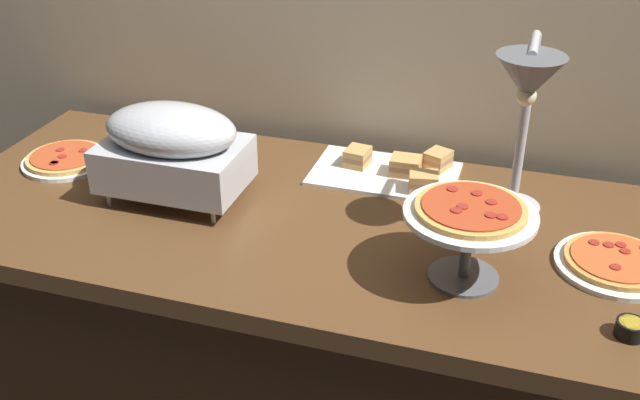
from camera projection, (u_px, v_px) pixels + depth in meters
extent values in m
cube|color=brown|center=(299.00, 222.00, 1.90)|extent=(1.90, 0.84, 0.05)
cube|color=#3C2715|center=(301.00, 339.00, 2.09)|extent=(1.75, 0.74, 0.71)
cylinder|color=#B7BABF|center=(109.00, 198.00, 1.92)|extent=(0.01, 0.01, 0.04)
cylinder|color=#B7BABF|center=(213.00, 216.00, 1.84)|extent=(0.01, 0.01, 0.04)
cylinder|color=#B7BABF|center=(145.00, 167.00, 2.08)|extent=(0.01, 0.01, 0.04)
cylinder|color=#B7BABF|center=(243.00, 182.00, 2.00)|extent=(0.01, 0.01, 0.04)
cube|color=#B7BABF|center=(174.00, 164.00, 1.92)|extent=(0.36, 0.24, 0.11)
ellipsoid|color=#B7BABF|center=(171.00, 129.00, 1.87)|extent=(0.35, 0.22, 0.12)
cylinder|color=#B7BABF|center=(512.00, 206.00, 1.91)|extent=(0.14, 0.14, 0.01)
cylinder|color=#B7BABF|center=(524.00, 124.00, 1.80)|extent=(0.02, 0.02, 0.44)
cylinder|color=#B7BABF|center=(534.00, 44.00, 1.63)|extent=(0.02, 0.16, 0.02)
cone|color=#595B60|center=(529.00, 78.00, 1.58)|extent=(0.15, 0.15, 0.10)
sphere|color=#F9EAB2|center=(526.00, 96.00, 1.60)|extent=(0.04, 0.04, 0.04)
cylinder|color=white|center=(66.00, 161.00, 2.14)|extent=(0.25, 0.25, 0.01)
cylinder|color=#DBA856|center=(66.00, 158.00, 2.13)|extent=(0.22, 0.22, 0.01)
cylinder|color=#B74723|center=(65.00, 155.00, 2.13)|extent=(0.19, 0.19, 0.00)
cylinder|color=maroon|center=(83.00, 151.00, 2.15)|extent=(0.02, 0.02, 0.00)
cylinder|color=maroon|center=(54.00, 163.00, 2.08)|extent=(0.02, 0.02, 0.00)
cylinder|color=maroon|center=(60.00, 150.00, 2.15)|extent=(0.02, 0.02, 0.00)
cylinder|color=maroon|center=(62.00, 157.00, 2.11)|extent=(0.02, 0.02, 0.00)
cylinder|color=maroon|center=(55.00, 162.00, 2.08)|extent=(0.02, 0.02, 0.00)
cylinder|color=white|center=(615.00, 265.00, 1.68)|extent=(0.27, 0.27, 0.01)
cylinder|color=#C68E42|center=(616.00, 261.00, 1.67)|extent=(0.23, 0.23, 0.01)
cylinder|color=#C65628|center=(617.00, 258.00, 1.67)|extent=(0.20, 0.20, 0.00)
cylinder|color=maroon|center=(625.00, 251.00, 1.69)|extent=(0.02, 0.02, 0.00)
cylinder|color=maroon|center=(616.00, 267.00, 1.63)|extent=(0.02, 0.02, 0.00)
cylinder|color=maroon|center=(609.00, 245.00, 1.71)|extent=(0.02, 0.02, 0.00)
cylinder|color=maroon|center=(594.00, 243.00, 1.72)|extent=(0.02, 0.02, 0.00)
cylinder|color=maroon|center=(621.00, 245.00, 1.71)|extent=(0.02, 0.02, 0.00)
cylinder|color=#595B60|center=(466.00, 248.00, 1.61)|extent=(0.02, 0.02, 0.16)
cylinder|color=#595B60|center=(463.00, 276.00, 1.64)|extent=(0.16, 0.16, 0.01)
cylinder|color=white|center=(470.00, 214.00, 1.57)|extent=(0.28, 0.28, 0.01)
cylinder|color=gold|center=(471.00, 209.00, 1.56)|extent=(0.24, 0.24, 0.01)
cylinder|color=#AD3D1E|center=(471.00, 206.00, 1.56)|extent=(0.21, 0.21, 0.00)
cylinder|color=maroon|center=(457.00, 211.00, 1.53)|extent=(0.02, 0.02, 0.00)
cylinder|color=maroon|center=(452.00, 189.00, 1.61)|extent=(0.02, 0.02, 0.00)
cylinder|color=maroon|center=(503.00, 217.00, 1.51)|extent=(0.02, 0.02, 0.00)
cylinder|color=maroon|center=(491.00, 215.00, 1.52)|extent=(0.02, 0.02, 0.00)
cylinder|color=maroon|center=(477.00, 193.00, 1.60)|extent=(0.02, 0.02, 0.00)
cylinder|color=maroon|center=(463.00, 207.00, 1.55)|extent=(0.02, 0.02, 0.00)
cylinder|color=maroon|center=(492.00, 202.00, 1.56)|extent=(0.02, 0.02, 0.00)
cube|color=white|center=(385.00, 174.00, 2.07)|extent=(0.40, 0.25, 0.01)
cube|color=tan|center=(357.00, 162.00, 2.11)|extent=(0.07, 0.08, 0.02)
cube|color=#9E6642|center=(357.00, 157.00, 2.10)|extent=(0.07, 0.08, 0.01)
cube|color=tan|center=(358.00, 152.00, 2.09)|extent=(0.07, 0.08, 0.02)
cube|color=tan|center=(405.00, 171.00, 2.06)|extent=(0.08, 0.07, 0.02)
cube|color=#9E6642|center=(406.00, 166.00, 2.05)|extent=(0.08, 0.07, 0.01)
cube|color=tan|center=(406.00, 161.00, 2.04)|extent=(0.08, 0.07, 0.02)
cube|color=tan|center=(423.00, 187.00, 1.97)|extent=(0.09, 0.08, 0.02)
cube|color=#9E6642|center=(423.00, 182.00, 1.97)|extent=(0.09, 0.08, 0.01)
cube|color=tan|center=(424.00, 176.00, 1.96)|extent=(0.09, 0.08, 0.02)
cube|color=tan|center=(437.00, 165.00, 2.09)|extent=(0.08, 0.09, 0.02)
cube|color=#9E6642|center=(438.00, 160.00, 2.08)|extent=(0.08, 0.09, 0.01)
cube|color=tan|center=(438.00, 155.00, 2.07)|extent=(0.08, 0.09, 0.02)
cylinder|color=black|center=(221.00, 147.00, 2.20)|extent=(0.07, 0.07, 0.03)
cylinder|color=gold|center=(221.00, 143.00, 2.20)|extent=(0.06, 0.06, 0.01)
cylinder|color=black|center=(630.00, 329.00, 1.47)|extent=(0.06, 0.06, 0.03)
cylinder|color=gold|center=(632.00, 323.00, 1.46)|extent=(0.05, 0.05, 0.01)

